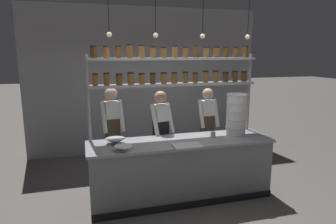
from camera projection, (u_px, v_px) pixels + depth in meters
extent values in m
plane|color=#5B5651|center=(180.00, 197.00, 4.69)|extent=(40.00, 40.00, 0.00)
cube|color=#939399|center=(146.00, 81.00, 6.74)|extent=(5.19, 0.12, 3.20)
cube|color=gray|center=(181.00, 170.00, 4.60)|extent=(2.73, 0.72, 0.88)
cube|color=#999BA0|center=(181.00, 142.00, 4.51)|extent=(2.79, 0.76, 0.04)
cube|color=black|center=(188.00, 205.00, 4.33)|extent=(2.73, 0.03, 0.10)
cylinder|color=#999BA0|center=(90.00, 129.00, 4.43)|extent=(0.04, 0.04, 2.21)
cylinder|color=#999BA0|center=(247.00, 119.00, 5.14)|extent=(0.04, 0.04, 2.21)
cube|color=#999BA0|center=(175.00, 84.00, 4.66)|extent=(2.63, 0.28, 0.04)
cylinder|color=brown|center=(95.00, 80.00, 4.32)|extent=(0.08, 0.08, 0.16)
cylinder|color=black|center=(95.00, 74.00, 4.30)|extent=(0.08, 0.08, 0.02)
cylinder|color=brown|center=(107.00, 80.00, 4.36)|extent=(0.09, 0.09, 0.16)
cylinder|color=black|center=(106.00, 73.00, 4.35)|extent=(0.09, 0.09, 0.02)
cylinder|color=brown|center=(119.00, 80.00, 4.42)|extent=(0.10, 0.10, 0.15)
cylinder|color=black|center=(119.00, 74.00, 4.40)|extent=(0.10, 0.10, 0.02)
cylinder|color=brown|center=(131.00, 79.00, 4.46)|extent=(0.10, 0.10, 0.16)
cylinder|color=black|center=(131.00, 73.00, 4.44)|extent=(0.10, 0.10, 0.02)
cylinder|color=brown|center=(142.00, 79.00, 4.51)|extent=(0.09, 0.09, 0.15)
cylinder|color=black|center=(142.00, 74.00, 4.49)|extent=(0.09, 0.09, 0.02)
cylinder|color=#513314|center=(153.00, 79.00, 4.55)|extent=(0.09, 0.09, 0.15)
cylinder|color=black|center=(153.00, 73.00, 4.54)|extent=(0.09, 0.09, 0.02)
cylinder|color=brown|center=(164.00, 79.00, 4.60)|extent=(0.09, 0.09, 0.15)
cylinder|color=black|center=(164.00, 73.00, 4.58)|extent=(0.10, 0.10, 0.02)
cylinder|color=brown|center=(174.00, 78.00, 4.64)|extent=(0.09, 0.09, 0.15)
cylinder|color=black|center=(174.00, 73.00, 4.63)|extent=(0.09, 0.09, 0.02)
cylinder|color=brown|center=(185.00, 78.00, 4.69)|extent=(0.08, 0.08, 0.16)
cylinder|color=black|center=(185.00, 72.00, 4.68)|extent=(0.09, 0.09, 0.02)
cylinder|color=brown|center=(195.00, 78.00, 4.74)|extent=(0.08, 0.08, 0.14)
cylinder|color=black|center=(195.00, 73.00, 4.72)|extent=(0.08, 0.08, 0.02)
cylinder|color=brown|center=(205.00, 77.00, 4.78)|extent=(0.09, 0.09, 0.17)
cylinder|color=black|center=(206.00, 71.00, 4.77)|extent=(0.09, 0.09, 0.02)
cylinder|color=brown|center=(216.00, 77.00, 4.83)|extent=(0.09, 0.09, 0.17)
cylinder|color=black|center=(216.00, 71.00, 4.81)|extent=(0.09, 0.09, 0.02)
cylinder|color=#513314|center=(225.00, 77.00, 4.88)|extent=(0.10, 0.10, 0.14)
cylinder|color=black|center=(225.00, 73.00, 4.86)|extent=(0.10, 0.10, 0.02)
cylinder|color=#513314|center=(235.00, 77.00, 4.92)|extent=(0.09, 0.09, 0.16)
cylinder|color=black|center=(235.00, 71.00, 4.91)|extent=(0.09, 0.09, 0.02)
cylinder|color=#513314|center=(244.00, 77.00, 4.97)|extent=(0.09, 0.09, 0.15)
cylinder|color=black|center=(244.00, 72.00, 4.95)|extent=(0.09, 0.09, 0.02)
cube|color=#999BA0|center=(175.00, 59.00, 4.59)|extent=(2.63, 0.28, 0.04)
cylinder|color=#513314|center=(94.00, 53.00, 4.24)|extent=(0.10, 0.10, 0.15)
cylinder|color=black|center=(93.00, 46.00, 4.23)|extent=(0.10, 0.10, 0.02)
cylinder|color=brown|center=(106.00, 53.00, 4.29)|extent=(0.09, 0.09, 0.15)
cylinder|color=black|center=(106.00, 46.00, 4.28)|extent=(0.10, 0.10, 0.02)
cylinder|color=brown|center=(118.00, 52.00, 4.34)|extent=(0.08, 0.08, 0.15)
cylinder|color=black|center=(118.00, 46.00, 4.32)|extent=(0.08, 0.08, 0.02)
cylinder|color=brown|center=(130.00, 52.00, 4.38)|extent=(0.09, 0.09, 0.18)
cylinder|color=black|center=(129.00, 45.00, 4.36)|extent=(0.10, 0.10, 0.02)
cylinder|color=brown|center=(142.00, 52.00, 4.43)|extent=(0.09, 0.09, 0.17)
cylinder|color=black|center=(142.00, 46.00, 4.41)|extent=(0.10, 0.10, 0.02)
cylinder|color=brown|center=(153.00, 53.00, 4.48)|extent=(0.09, 0.09, 0.15)
cylinder|color=black|center=(153.00, 47.00, 4.46)|extent=(0.09, 0.09, 0.02)
cylinder|color=brown|center=(163.00, 53.00, 4.52)|extent=(0.09, 0.09, 0.14)
cylinder|color=black|center=(163.00, 48.00, 4.51)|extent=(0.09, 0.09, 0.02)
cylinder|color=brown|center=(175.00, 52.00, 4.57)|extent=(0.09, 0.09, 0.16)
cylinder|color=black|center=(175.00, 46.00, 4.55)|extent=(0.09, 0.09, 0.02)
cylinder|color=brown|center=(185.00, 53.00, 4.62)|extent=(0.09, 0.09, 0.15)
cylinder|color=black|center=(185.00, 47.00, 4.60)|extent=(0.09, 0.09, 0.02)
cylinder|color=#513314|center=(196.00, 52.00, 4.66)|extent=(0.08, 0.08, 0.18)
cylinder|color=black|center=(196.00, 45.00, 4.64)|extent=(0.08, 0.08, 0.02)
cylinder|color=brown|center=(206.00, 53.00, 4.71)|extent=(0.09, 0.09, 0.15)
cylinder|color=black|center=(206.00, 47.00, 4.69)|extent=(0.10, 0.10, 0.02)
cylinder|color=brown|center=(216.00, 53.00, 4.76)|extent=(0.10, 0.10, 0.15)
cylinder|color=black|center=(216.00, 47.00, 4.74)|extent=(0.10, 0.10, 0.02)
cylinder|color=#513314|center=(226.00, 53.00, 4.80)|extent=(0.08, 0.08, 0.15)
cylinder|color=black|center=(226.00, 47.00, 4.78)|extent=(0.08, 0.08, 0.02)
cylinder|color=brown|center=(235.00, 53.00, 4.85)|extent=(0.08, 0.08, 0.15)
cylinder|color=black|center=(236.00, 47.00, 4.83)|extent=(0.08, 0.08, 0.02)
cylinder|color=brown|center=(245.00, 52.00, 4.89)|extent=(0.09, 0.09, 0.17)
cylinder|color=black|center=(245.00, 46.00, 4.87)|extent=(0.09, 0.09, 0.02)
cylinder|color=black|center=(109.00, 161.00, 5.10)|extent=(0.11, 0.11, 0.80)
cylinder|color=black|center=(118.00, 160.00, 5.17)|extent=(0.11, 0.11, 0.80)
cube|color=#473828|center=(112.00, 128.00, 5.02)|extent=(0.24, 0.20, 0.35)
cube|color=white|center=(112.00, 110.00, 4.96)|extent=(0.24, 0.21, 0.28)
sphere|color=beige|center=(111.00, 94.00, 4.91)|extent=(0.21, 0.21, 0.21)
cylinder|color=white|center=(104.00, 117.00, 4.87)|extent=(0.10, 0.25, 0.53)
cylinder|color=white|center=(121.00, 115.00, 4.98)|extent=(0.10, 0.25, 0.53)
cylinder|color=black|center=(157.00, 163.00, 5.07)|extent=(0.11, 0.11, 0.77)
cylinder|color=black|center=(165.00, 161.00, 5.16)|extent=(0.11, 0.11, 0.77)
cube|color=black|center=(161.00, 130.00, 5.01)|extent=(0.26, 0.22, 0.33)
cube|color=white|center=(161.00, 113.00, 4.95)|extent=(0.26, 0.23, 0.27)
sphere|color=tan|center=(161.00, 97.00, 4.90)|extent=(0.20, 0.20, 0.20)
cylinder|color=white|center=(155.00, 120.00, 4.84)|extent=(0.13, 0.25, 0.51)
cylinder|color=white|center=(170.00, 118.00, 4.99)|extent=(0.13, 0.25, 0.51)
cylinder|color=black|center=(202.00, 153.00, 5.57)|extent=(0.11, 0.11, 0.77)
cylinder|color=black|center=(210.00, 152.00, 5.62)|extent=(0.11, 0.11, 0.77)
cube|color=#473828|center=(207.00, 124.00, 5.49)|extent=(0.22, 0.17, 0.33)
cube|color=white|center=(208.00, 108.00, 5.43)|extent=(0.22, 0.18, 0.27)
sphere|color=beige|center=(208.00, 94.00, 5.38)|extent=(0.20, 0.20, 0.20)
cylinder|color=white|center=(201.00, 114.00, 5.35)|extent=(0.07, 0.24, 0.51)
cylinder|color=white|center=(216.00, 113.00, 5.44)|extent=(0.07, 0.24, 0.51)
cylinder|color=white|center=(235.00, 131.00, 4.79)|extent=(0.31, 0.31, 0.12)
cylinder|color=silver|center=(236.00, 127.00, 4.78)|extent=(0.33, 0.33, 0.01)
cylinder|color=white|center=(236.00, 123.00, 4.76)|extent=(0.31, 0.31, 0.12)
cylinder|color=silver|center=(236.00, 119.00, 4.75)|extent=(0.33, 0.33, 0.01)
cylinder|color=white|center=(236.00, 115.00, 4.74)|extent=(0.31, 0.31, 0.12)
cylinder|color=silver|center=(236.00, 111.00, 4.73)|extent=(0.33, 0.33, 0.01)
cylinder|color=white|center=(237.00, 107.00, 4.71)|extent=(0.31, 0.31, 0.12)
cylinder|color=silver|center=(237.00, 103.00, 4.70)|extent=(0.33, 0.33, 0.01)
cylinder|color=white|center=(237.00, 98.00, 4.69)|extent=(0.31, 0.31, 0.12)
cylinder|color=silver|center=(237.00, 94.00, 4.67)|extent=(0.33, 0.33, 0.01)
cube|color=silver|center=(187.00, 146.00, 4.22)|extent=(0.40, 0.26, 0.02)
cylinder|color=white|center=(123.00, 150.00, 4.03)|extent=(0.11, 0.11, 0.01)
cone|color=white|center=(123.00, 148.00, 4.03)|extent=(0.25, 0.25, 0.07)
cylinder|color=#B2B7BC|center=(115.00, 143.00, 4.34)|extent=(0.13, 0.13, 0.01)
cone|color=#B2B7BC|center=(115.00, 141.00, 4.34)|extent=(0.29, 0.29, 0.08)
cylinder|color=#B2B7BC|center=(213.00, 135.00, 4.66)|extent=(0.08, 0.08, 0.09)
cylinder|color=black|center=(108.00, 7.00, 3.87)|extent=(0.01, 0.01, 0.70)
sphere|color=#F9E5B2|center=(109.00, 35.00, 3.94)|extent=(0.07, 0.07, 0.07)
cylinder|color=black|center=(155.00, 9.00, 4.04)|extent=(0.01, 0.01, 0.70)
sphere|color=#F9E5B2|center=(156.00, 35.00, 4.11)|extent=(0.07, 0.07, 0.07)
cylinder|color=black|center=(203.00, 11.00, 4.23)|extent=(0.01, 0.01, 0.70)
sphere|color=#F9E5B2|center=(202.00, 36.00, 4.30)|extent=(0.07, 0.07, 0.07)
cylinder|color=black|center=(249.00, 13.00, 4.43)|extent=(0.01, 0.01, 0.70)
sphere|color=#F9E5B2|center=(248.00, 37.00, 4.49)|extent=(0.07, 0.07, 0.07)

